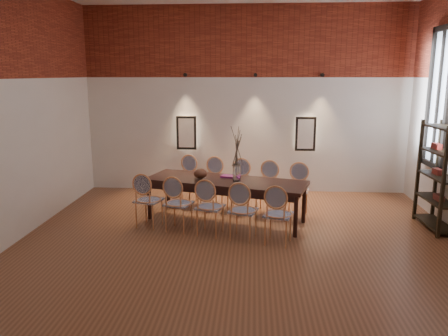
# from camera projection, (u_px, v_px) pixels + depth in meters

# --- Properties ---
(floor) EXTENTS (7.00, 7.00, 0.02)m
(floor) POSITION_uv_depth(u_px,v_px,m) (240.00, 252.00, 6.46)
(floor) COLOR brown
(floor) RESTS_ON ground
(wall_back) EXTENTS (7.00, 0.10, 4.00)m
(wall_back) POSITION_uv_depth(u_px,v_px,m) (246.00, 101.00, 9.49)
(wall_back) COLOR silver
(wall_back) RESTS_ON ground
(wall_front) EXTENTS (7.00, 0.10, 4.00)m
(wall_front) POSITION_uv_depth(u_px,v_px,m) (223.00, 173.00, 2.57)
(wall_front) COLOR silver
(wall_front) RESTS_ON ground
(brick_band_back) EXTENTS (7.00, 0.02, 1.50)m
(brick_band_back) POSITION_uv_depth(u_px,v_px,m) (246.00, 41.00, 9.16)
(brick_band_back) COLOR maroon
(brick_band_back) RESTS_ON ground
(niche_left) EXTENTS (0.36, 0.06, 0.66)m
(niche_left) POSITION_uv_depth(u_px,v_px,m) (187.00, 133.00, 9.63)
(niche_left) COLOR #FFEAC6
(niche_left) RESTS_ON wall_back
(niche_right) EXTENTS (0.36, 0.06, 0.66)m
(niche_right) POSITION_uv_depth(u_px,v_px,m) (305.00, 134.00, 9.46)
(niche_right) COLOR #FFEAC6
(niche_right) RESTS_ON wall_back
(spot_fixture_left) EXTENTS (0.08, 0.10, 0.08)m
(spot_fixture_left) POSITION_uv_depth(u_px,v_px,m) (185.00, 75.00, 9.34)
(spot_fixture_left) COLOR black
(spot_fixture_left) RESTS_ON wall_back
(spot_fixture_mid) EXTENTS (0.08, 0.10, 0.08)m
(spot_fixture_mid) POSITION_uv_depth(u_px,v_px,m) (255.00, 75.00, 9.24)
(spot_fixture_mid) COLOR black
(spot_fixture_mid) RESTS_ON wall_back
(spot_fixture_right) EXTENTS (0.08, 0.10, 0.08)m
(spot_fixture_right) POSITION_uv_depth(u_px,v_px,m) (322.00, 75.00, 9.14)
(spot_fixture_right) COLOR black
(spot_fixture_right) RESTS_ON wall_back
(window_glass) EXTENTS (0.02, 0.78, 2.38)m
(window_glass) POSITION_uv_depth(u_px,v_px,m) (440.00, 98.00, 7.72)
(window_glass) COLOR silver
(window_glass) RESTS_ON wall_right
(window_frame) EXTENTS (0.08, 0.90, 2.50)m
(window_frame) POSITION_uv_depth(u_px,v_px,m) (439.00, 98.00, 7.72)
(window_frame) COLOR black
(window_frame) RESTS_ON wall_right
(window_mullion) EXTENTS (0.06, 0.06, 2.40)m
(window_mullion) POSITION_uv_depth(u_px,v_px,m) (439.00, 98.00, 7.72)
(window_mullion) COLOR black
(window_mullion) RESTS_ON wall_right
(dining_table) EXTENTS (2.96, 1.66, 0.75)m
(dining_table) POSITION_uv_depth(u_px,v_px,m) (226.00, 200.00, 7.74)
(dining_table) COLOR black
(dining_table) RESTS_ON floor
(chair_near_a) EXTENTS (0.55, 0.55, 0.94)m
(chair_near_a) POSITION_uv_depth(u_px,v_px,m) (149.00, 200.00, 7.43)
(chair_near_a) COLOR #E4945E
(chair_near_a) RESTS_ON floor
(chair_near_b) EXTENTS (0.55, 0.55, 0.94)m
(chair_near_b) POSITION_uv_depth(u_px,v_px,m) (179.00, 203.00, 7.24)
(chair_near_b) COLOR #E4945E
(chair_near_b) RESTS_ON floor
(chair_near_c) EXTENTS (0.55, 0.55, 0.94)m
(chair_near_c) POSITION_uv_depth(u_px,v_px,m) (210.00, 207.00, 7.05)
(chair_near_c) COLOR #E4945E
(chair_near_c) RESTS_ON floor
(chair_near_d) EXTENTS (0.55, 0.55, 0.94)m
(chair_near_d) POSITION_uv_depth(u_px,v_px,m) (243.00, 210.00, 6.86)
(chair_near_d) COLOR #E4945E
(chair_near_d) RESTS_ON floor
(chair_near_e) EXTENTS (0.55, 0.55, 0.94)m
(chair_near_e) POSITION_uv_depth(u_px,v_px,m) (278.00, 214.00, 6.67)
(chair_near_e) COLOR #E4945E
(chair_near_e) RESTS_ON floor
(chair_far_a) EXTENTS (0.55, 0.55, 0.94)m
(chair_far_a) POSITION_uv_depth(u_px,v_px,m) (185.00, 181.00, 8.77)
(chair_far_a) COLOR #E4945E
(chair_far_a) RESTS_ON floor
(chair_far_b) EXTENTS (0.55, 0.55, 0.94)m
(chair_far_b) POSITION_uv_depth(u_px,v_px,m) (211.00, 183.00, 8.58)
(chair_far_b) COLOR #E4945E
(chair_far_b) RESTS_ON floor
(chair_far_c) EXTENTS (0.55, 0.55, 0.94)m
(chair_far_c) POSITION_uv_depth(u_px,v_px,m) (239.00, 186.00, 8.39)
(chair_far_c) COLOR #E4945E
(chair_far_c) RESTS_ON floor
(chair_far_d) EXTENTS (0.55, 0.55, 0.94)m
(chair_far_d) POSITION_uv_depth(u_px,v_px,m) (267.00, 188.00, 8.20)
(chair_far_d) COLOR #E4945E
(chair_far_d) RESTS_ON floor
(chair_far_e) EXTENTS (0.55, 0.55, 0.94)m
(chair_far_e) POSITION_uv_depth(u_px,v_px,m) (297.00, 191.00, 8.01)
(chair_far_e) COLOR #E4945E
(chair_far_e) RESTS_ON floor
(vase) EXTENTS (0.14, 0.14, 0.30)m
(vase) POSITION_uv_depth(u_px,v_px,m) (237.00, 172.00, 7.56)
(vase) COLOR silver
(vase) RESTS_ON dining_table
(dried_branches) EXTENTS (0.50, 0.50, 0.70)m
(dried_branches) POSITION_uv_depth(u_px,v_px,m) (237.00, 147.00, 7.46)
(dried_branches) COLOR #483B2E
(dried_branches) RESTS_ON vase
(bowl) EXTENTS (0.24, 0.24, 0.18)m
(bowl) POSITION_uv_depth(u_px,v_px,m) (200.00, 173.00, 7.75)
(bowl) COLOR brown
(bowl) RESTS_ON dining_table
(book) EXTENTS (0.30, 0.25, 0.03)m
(book) POSITION_uv_depth(u_px,v_px,m) (229.00, 176.00, 7.86)
(book) COLOR #8D2475
(book) RESTS_ON dining_table
(shelving_rack) EXTENTS (0.42, 1.02, 1.80)m
(shelving_rack) POSITION_uv_depth(u_px,v_px,m) (440.00, 177.00, 7.25)
(shelving_rack) COLOR black
(shelving_rack) RESTS_ON floor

